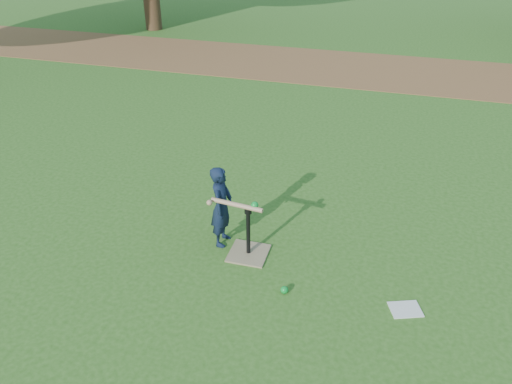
# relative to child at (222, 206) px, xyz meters

# --- Properties ---
(ground) EXTENTS (80.00, 80.00, 0.00)m
(ground) POSITION_rel_child_xyz_m (0.12, -0.04, -0.49)
(ground) COLOR #285116
(ground) RESTS_ON ground
(dirt_strip) EXTENTS (24.00, 3.00, 0.01)m
(dirt_strip) POSITION_rel_child_xyz_m (0.12, 7.46, -0.48)
(dirt_strip) COLOR brown
(dirt_strip) RESTS_ON ground
(child) EXTENTS (0.25, 0.37, 0.98)m
(child) POSITION_rel_child_xyz_m (0.00, 0.00, 0.00)
(child) COLOR black
(child) RESTS_ON ground
(wiffle_ball_ground) EXTENTS (0.08, 0.08, 0.08)m
(wiffle_ball_ground) POSITION_rel_child_xyz_m (0.90, -0.66, -0.45)
(wiffle_ball_ground) COLOR #0C872B
(wiffle_ball_ground) RESTS_ON ground
(clipboard) EXTENTS (0.36, 0.32, 0.01)m
(clipboard) POSITION_rel_child_xyz_m (2.10, -0.56, -0.48)
(clipboard) COLOR silver
(clipboard) RESTS_ON ground
(batting_tee) EXTENTS (0.44, 0.44, 0.61)m
(batting_tee) POSITION_rel_child_xyz_m (0.36, -0.14, -0.38)
(batting_tee) COLOR #877456
(batting_tee) RESTS_ON ground
(swing_action) EXTENTS (0.63, 0.13, 0.10)m
(swing_action) POSITION_rel_child_xyz_m (0.25, -0.16, 0.16)
(swing_action) COLOR tan
(swing_action) RESTS_ON ground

